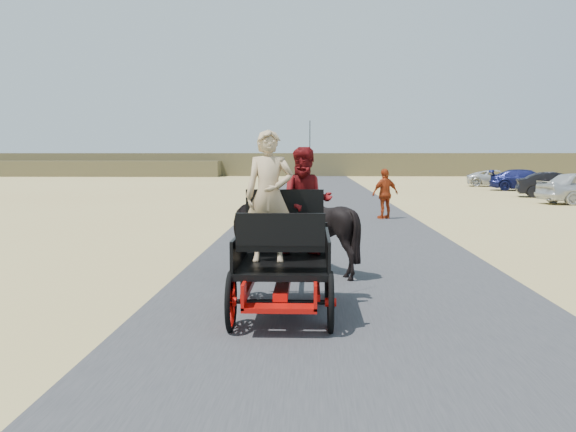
{
  "coord_description": "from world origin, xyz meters",
  "views": [
    {
      "loc": [
        -0.56,
        -7.75,
        2.18
      ],
      "look_at": [
        -0.95,
        2.52,
        1.2
      ],
      "focal_mm": 40.0,
      "sensor_mm": 36.0,
      "label": 1
    }
  ],
  "objects_px": {
    "horse_left": "(261,228)",
    "car_b": "(557,185)",
    "car_d": "(497,178)",
    "horse_right": "(321,228)",
    "pedestrian": "(385,194)",
    "carriage": "(284,288)",
    "car_c": "(527,180)"
  },
  "relations": [
    {
      "from": "horse_left",
      "to": "car_b",
      "type": "xyz_separation_m",
      "value": [
        13.59,
        21.96,
        -0.2
      ]
    },
    {
      "from": "horse_left",
      "to": "car_d",
      "type": "relative_size",
      "value": 0.49
    },
    {
      "from": "horse_right",
      "to": "car_d",
      "type": "relative_size",
      "value": 0.41
    },
    {
      "from": "horse_right",
      "to": "car_d",
      "type": "height_order",
      "value": "horse_right"
    },
    {
      "from": "pedestrian",
      "to": "carriage",
      "type": "bearing_deg",
      "value": 49.53
    },
    {
      "from": "carriage",
      "to": "horse_left",
      "type": "distance_m",
      "value": 3.09
    },
    {
      "from": "horse_left",
      "to": "car_b",
      "type": "bearing_deg",
      "value": -121.76
    },
    {
      "from": "horse_left",
      "to": "pedestrian",
      "type": "xyz_separation_m",
      "value": [
        3.43,
        10.29,
        0.02
      ]
    },
    {
      "from": "carriage",
      "to": "horse_left",
      "type": "relative_size",
      "value": 1.2
    },
    {
      "from": "horse_left",
      "to": "horse_right",
      "type": "distance_m",
      "value": 1.1
    },
    {
      "from": "horse_left",
      "to": "horse_right",
      "type": "relative_size",
      "value": 1.18
    },
    {
      "from": "carriage",
      "to": "car_b",
      "type": "height_order",
      "value": "car_b"
    },
    {
      "from": "car_b",
      "to": "pedestrian",
      "type": "bearing_deg",
      "value": 151.04
    },
    {
      "from": "carriage",
      "to": "pedestrian",
      "type": "distance_m",
      "value": 13.61
    },
    {
      "from": "pedestrian",
      "to": "car_d",
      "type": "distance_m",
      "value": 25.59
    },
    {
      "from": "car_c",
      "to": "horse_right",
      "type": "bearing_deg",
      "value": 171.93
    },
    {
      "from": "horse_right",
      "to": "car_c",
      "type": "distance_m",
      "value": 31.13
    },
    {
      "from": "carriage",
      "to": "car_b",
      "type": "xyz_separation_m",
      "value": [
        13.04,
        24.96,
        0.29
      ]
    },
    {
      "from": "pedestrian",
      "to": "car_c",
      "type": "relative_size",
      "value": 0.38
    },
    {
      "from": "horse_left",
      "to": "car_c",
      "type": "relative_size",
      "value": 0.44
    },
    {
      "from": "horse_right",
      "to": "car_c",
      "type": "xyz_separation_m",
      "value": [
        13.06,
        28.26,
        -0.19
      ]
    },
    {
      "from": "car_b",
      "to": "carriage",
      "type": "bearing_deg",
      "value": 164.49
    },
    {
      "from": "horse_right",
      "to": "horse_left",
      "type": "bearing_deg",
      "value": 0.0
    },
    {
      "from": "car_c",
      "to": "car_d",
      "type": "xyz_separation_m",
      "value": [
        -0.29,
        5.4,
        -0.08
      ]
    },
    {
      "from": "pedestrian",
      "to": "car_b",
      "type": "relative_size",
      "value": 0.44
    },
    {
      "from": "horse_right",
      "to": "car_c",
      "type": "relative_size",
      "value": 0.38
    },
    {
      "from": "horse_right",
      "to": "car_b",
      "type": "distance_m",
      "value": 25.26
    },
    {
      "from": "car_d",
      "to": "car_b",
      "type": "bearing_deg",
      "value": -170.42
    },
    {
      "from": "horse_right",
      "to": "car_d",
      "type": "bearing_deg",
      "value": -110.78
    },
    {
      "from": "carriage",
      "to": "pedestrian",
      "type": "xyz_separation_m",
      "value": [
        2.88,
        13.29,
        0.5
      ]
    },
    {
      "from": "pedestrian",
      "to": "car_c",
      "type": "xyz_separation_m",
      "value": [
        10.72,
        17.97,
        -0.21
      ]
    },
    {
      "from": "car_b",
      "to": "horse_left",
      "type": "bearing_deg",
      "value": 160.33
    }
  ]
}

